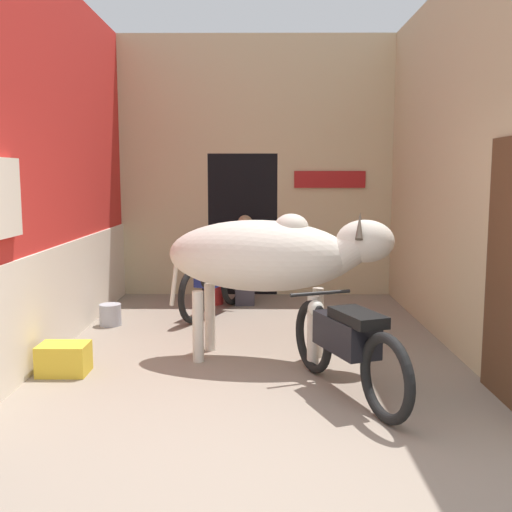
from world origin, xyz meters
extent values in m
plane|color=gray|center=(0.00, 0.00, 0.00)|extent=(30.00, 30.00, 0.00)
cube|color=red|center=(-2.12, 2.71, 1.93)|extent=(0.18, 5.41, 3.85)
cube|color=silver|center=(-2.02, 2.71, 0.54)|extent=(0.03, 5.41, 1.08)
cube|color=silver|center=(-2.00, 1.19, 1.62)|extent=(0.08, 0.56, 0.64)
cube|color=#C6B289|center=(0.00, 5.50, 2.99)|extent=(4.07, 0.18, 1.72)
cube|color=#C6B289|center=(-1.38, 5.50, 1.06)|extent=(1.31, 0.18, 2.13)
cube|color=#C6B289|center=(1.18, 5.50, 1.06)|extent=(1.71, 0.18, 2.13)
cube|color=black|center=(-0.20, 5.86, 1.06)|extent=(1.04, 0.90, 2.13)
cube|color=maroon|center=(1.10, 5.39, 1.74)|extent=(1.06, 0.03, 0.25)
cube|color=#C6B289|center=(2.12, 2.71, 1.93)|extent=(0.18, 5.41, 3.85)
ellipsoid|color=beige|center=(0.05, 2.13, 1.03)|extent=(1.91, 1.08, 0.69)
ellipsoid|color=beige|center=(0.36, 2.07, 1.31)|extent=(0.38, 0.35, 0.25)
cylinder|color=beige|center=(0.86, 1.96, 1.08)|extent=(0.51, 0.41, 0.45)
ellipsoid|color=beige|center=(1.03, 1.93, 1.19)|extent=(0.60, 0.44, 0.40)
cylinder|color=beige|center=(-0.79, 2.31, 0.81)|extent=(0.14, 0.07, 0.63)
cylinder|color=beige|center=(0.63, 2.21, 0.35)|extent=(0.11, 0.11, 0.70)
cylinder|color=beige|center=(0.55, 1.82, 0.35)|extent=(0.11, 0.11, 0.70)
cylinder|color=beige|center=(-0.46, 2.44, 0.35)|extent=(0.11, 0.11, 0.70)
cylinder|color=beige|center=(-0.54, 2.05, 0.35)|extent=(0.11, 0.11, 0.70)
cone|color=#473D33|center=(1.01, 2.07, 1.34)|extent=(0.10, 0.18, 0.26)
cone|color=#473D33|center=(0.96, 1.80, 1.34)|extent=(0.10, 0.18, 0.26)
torus|color=black|center=(0.98, 0.60, 0.34)|extent=(0.31, 0.65, 0.67)
torus|color=black|center=(0.55, 1.74, 0.34)|extent=(0.31, 0.65, 0.67)
cube|color=black|center=(0.76, 1.17, 0.51)|extent=(0.50, 0.72, 0.28)
cube|color=black|center=(0.83, 1.00, 0.69)|extent=(0.43, 0.59, 0.09)
cylinder|color=black|center=(0.59, 1.61, 0.76)|extent=(0.55, 0.24, 0.03)
sphere|color=silver|center=(0.56, 1.69, 0.61)|extent=(0.15, 0.15, 0.15)
torus|color=black|center=(-0.75, 3.59, 0.34)|extent=(0.34, 0.67, 0.69)
torus|color=black|center=(-0.32, 4.66, 0.34)|extent=(0.34, 0.67, 0.69)
cube|color=navy|center=(-0.53, 4.13, 0.53)|extent=(0.50, 0.69, 0.28)
cube|color=black|center=(-0.60, 3.97, 0.71)|extent=(0.43, 0.57, 0.09)
cylinder|color=black|center=(-0.36, 4.54, 0.78)|extent=(0.55, 0.25, 0.03)
sphere|color=silver|center=(-0.33, 4.62, 0.63)|extent=(0.15, 0.15, 0.15)
cube|color=#3D3842|center=(-0.15, 4.62, 0.23)|extent=(0.27, 0.14, 0.46)
cube|color=#3D3842|center=(-0.15, 4.71, 0.51)|extent=(0.27, 0.32, 0.11)
cube|color=maroon|center=(-0.15, 4.78, 0.78)|extent=(0.38, 0.20, 0.53)
sphere|color=#937051|center=(-0.15, 4.78, 1.15)|extent=(0.20, 0.20, 0.20)
cylinder|color=red|center=(-0.57, 4.70, 0.21)|extent=(0.22, 0.22, 0.43)
cylinder|color=red|center=(-0.57, 4.70, 0.45)|extent=(0.32, 0.32, 0.04)
cube|color=gold|center=(-1.73, 1.67, 0.14)|extent=(0.44, 0.32, 0.28)
cylinder|color=#A8A8B2|center=(-1.75, 3.47, 0.13)|extent=(0.26, 0.26, 0.26)
camera|label=1|loc=(0.06, -3.59, 1.79)|focal=42.00mm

